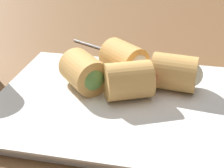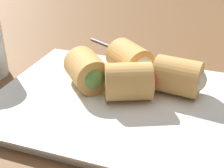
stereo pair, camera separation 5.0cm
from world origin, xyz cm
name	(u,v)px [view 1 (the left image)]	position (x,y,z in cm)	size (l,w,h in cm)	color
table_surface	(114,115)	(0.00, 0.00, 1.00)	(180.00, 140.00, 2.00)	brown
serving_plate	(112,101)	(0.36, -0.61, 2.76)	(32.82, 26.09, 1.50)	white
roll_front_left	(131,80)	(-2.18, -1.26, 6.09)	(7.77, 7.23, 5.17)	#DBA356
roll_front_right	(177,73)	(-8.24, -4.75, 6.09)	(7.40, 5.88, 5.17)	#DBA356
roll_back_left	(85,73)	(4.52, -2.10, 6.09)	(8.03, 8.08, 5.17)	#DBA356
roll_back_right	(128,60)	(-0.79, -7.66, 6.09)	(8.09, 7.98, 5.17)	#DBA356
spoon	(127,54)	(1.05, -17.60, 2.70)	(15.92, 9.26, 1.50)	#B2B2B7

